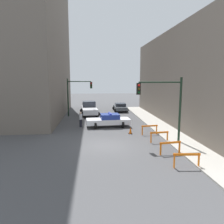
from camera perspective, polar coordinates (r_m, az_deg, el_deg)
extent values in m
plane|color=#4C4C4F|center=(17.32, -1.37, -8.76)|extent=(120.00, 120.00, 0.00)
cube|color=#B2ADA3|center=(18.75, 18.07, -7.64)|extent=(2.40, 44.00, 0.12)
cube|color=#6B6056|center=(33.00, -25.94, 19.16)|extent=(14.00, 20.00, 23.30)
cube|color=#6B6056|center=(28.45, 25.66, 8.00)|extent=(12.00, 28.00, 10.51)
cylinder|color=black|center=(18.28, 17.32, 0.52)|extent=(0.18, 0.18, 5.20)
cylinder|color=black|center=(17.53, 12.47, 7.60)|extent=(3.40, 0.12, 0.12)
cube|color=black|center=(17.11, 6.95, 6.04)|extent=(0.30, 0.22, 0.90)
sphere|color=red|center=(16.96, 7.07, 6.92)|extent=(0.18, 0.18, 0.18)
sphere|color=#4C3D0C|center=(16.97, 7.05, 6.01)|extent=(0.18, 0.18, 0.18)
sphere|color=#0C4219|center=(16.98, 7.04, 5.10)|extent=(0.18, 0.18, 0.18)
cylinder|color=black|center=(30.68, -11.42, 3.70)|extent=(0.18, 0.18, 5.20)
cylinder|color=black|center=(30.43, -8.52, 7.89)|extent=(3.20, 0.12, 0.12)
cube|color=black|center=(30.40, -5.47, 7.00)|extent=(0.30, 0.22, 0.90)
sphere|color=red|center=(30.25, -5.48, 7.51)|extent=(0.18, 0.18, 0.18)
sphere|color=#4C3D0C|center=(30.25, -5.47, 7.00)|extent=(0.18, 0.18, 0.18)
sphere|color=#0C4219|center=(30.26, -5.46, 6.48)|extent=(0.18, 0.18, 0.18)
cube|color=white|center=(23.75, -1.01, -2.43)|extent=(4.81, 2.15, 0.55)
cube|color=navy|center=(23.68, -0.57, -1.14)|extent=(2.08, 1.75, 0.52)
cylinder|color=black|center=(22.83, -4.35, -3.62)|extent=(0.26, 0.67, 0.66)
cylinder|color=black|center=(24.49, -4.67, -2.77)|extent=(0.26, 0.67, 0.66)
cylinder|color=black|center=(23.23, 2.85, -3.38)|extent=(0.26, 0.67, 0.66)
cylinder|color=black|center=(24.86, 2.05, -2.57)|extent=(0.26, 0.67, 0.66)
cube|color=#2633BF|center=(23.63, -0.57, -0.38)|extent=(0.29, 1.39, 0.12)
cube|color=silver|center=(31.32, -5.92, 0.53)|extent=(2.41, 5.54, 0.70)
cube|color=#2D333D|center=(32.29, -6.07, 2.11)|extent=(1.97, 1.87, 0.80)
cylinder|color=black|center=(32.98, -7.70, 0.29)|extent=(0.82, 0.32, 0.80)
cylinder|color=black|center=(33.09, -4.51, 0.38)|extent=(0.82, 0.32, 0.80)
cylinder|color=black|center=(29.68, -7.46, -0.64)|extent=(0.82, 0.32, 0.80)
cylinder|color=black|center=(29.80, -3.93, -0.55)|extent=(0.82, 0.32, 0.80)
cube|color=#474C51|center=(35.08, 2.15, 1.15)|extent=(1.84, 4.31, 0.52)
cube|color=#232833|center=(34.85, 2.19, 1.93)|extent=(1.60, 1.82, 0.48)
cylinder|color=black|center=(36.33, 0.57, 1.01)|extent=(0.62, 0.23, 0.62)
cylinder|color=black|center=(36.54, 3.15, 1.04)|extent=(0.62, 0.23, 0.62)
cylinder|color=black|center=(33.70, 1.06, 0.40)|extent=(0.62, 0.23, 0.62)
cylinder|color=black|center=(33.94, 3.84, 0.44)|extent=(0.62, 0.23, 0.62)
cylinder|color=black|center=(23.93, -8.17, -2.91)|extent=(0.38, 0.38, 0.82)
cylinder|color=#B2B2B7|center=(23.79, -8.21, -1.21)|extent=(0.49, 0.49, 0.62)
sphere|color=tan|center=(23.73, -8.23, -0.21)|extent=(0.30, 0.30, 0.22)
cube|color=orange|center=(13.67, 18.96, -10.44)|extent=(1.60, 0.18, 0.14)
cube|color=orange|center=(13.58, 15.95, -12.14)|extent=(0.06, 0.16, 0.90)
cube|color=orange|center=(14.05, 21.71, -11.71)|extent=(0.06, 0.16, 0.90)
cube|color=orange|center=(15.71, 15.01, -7.75)|extent=(1.59, 0.30, 0.14)
cube|color=orange|center=(15.50, 12.59, -9.36)|extent=(0.07, 0.17, 0.90)
cube|color=orange|center=(16.18, 17.21, -8.77)|extent=(0.07, 0.17, 0.90)
cube|color=orange|center=(18.36, 12.28, -5.25)|extent=(1.59, 0.24, 0.14)
cube|color=orange|center=(18.18, 10.16, -6.57)|extent=(0.07, 0.16, 0.90)
cube|color=orange|center=(18.76, 14.26, -6.23)|extent=(0.07, 0.16, 0.90)
cube|color=orange|center=(20.69, 9.80, -3.60)|extent=(1.59, 0.28, 0.14)
cube|color=orange|center=(20.51, 7.92, -4.76)|extent=(0.07, 0.17, 0.90)
cube|color=orange|center=(21.07, 11.58, -4.49)|extent=(0.07, 0.17, 0.90)
cube|color=black|center=(20.96, 4.83, -5.62)|extent=(0.36, 0.36, 0.04)
cone|color=#F2600C|center=(20.88, 4.84, -4.75)|extent=(0.28, 0.28, 0.62)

